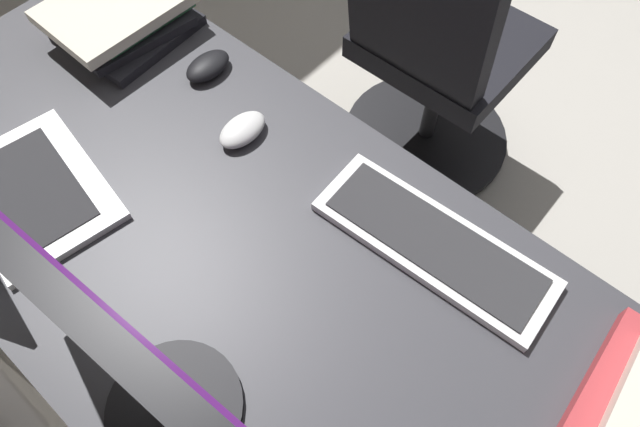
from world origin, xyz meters
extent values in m
plane|color=#B2ADA3|center=(0.00, 0.00, 0.00)|extent=(4.95, 4.95, 0.00)
cube|color=#38383D|center=(-0.11, 1.55, 0.71)|extent=(1.92, 0.72, 0.03)
cylinder|color=silver|center=(0.79, 1.25, 0.35)|extent=(0.05, 0.05, 0.70)
cube|color=silver|center=(-0.38, 1.33, 0.35)|extent=(0.37, 0.01, 0.61)
cylinder|color=black|center=(-0.09, 1.79, 0.74)|extent=(0.20, 0.20, 0.01)
cylinder|color=black|center=(-0.09, 1.79, 0.79)|extent=(0.04, 0.04, 0.10)
cube|color=black|center=(-0.09, 1.79, 1.01)|extent=(0.55, 0.06, 0.34)
cube|color=#4C1960|center=(-0.09, 1.78, 1.01)|extent=(0.50, 0.04, 0.30)
cube|color=white|center=(0.38, 1.71, 0.74)|extent=(0.34, 0.27, 0.01)
cube|color=#262628|center=(0.38, 1.71, 0.75)|extent=(0.27, 0.18, 0.00)
cube|color=silver|center=(-0.22, 1.32, 0.74)|extent=(0.43, 0.16, 0.02)
cube|color=#2D2D30|center=(-0.22, 1.32, 0.75)|extent=(0.38, 0.13, 0.00)
ellipsoid|color=black|center=(0.37, 1.30, 0.75)|extent=(0.06, 0.10, 0.03)
ellipsoid|color=silver|center=(0.20, 1.37, 0.75)|extent=(0.06, 0.10, 0.03)
cube|color=black|center=(0.59, 1.33, 0.74)|extent=(0.25, 0.26, 0.02)
cube|color=black|center=(0.59, 1.34, 0.76)|extent=(0.24, 0.27, 0.02)
cube|color=#3D8456|center=(0.59, 1.31, 0.78)|extent=(0.17, 0.23, 0.02)
cube|color=beige|center=(0.60, 1.34, 0.80)|extent=(0.22, 0.29, 0.02)
cube|color=black|center=(0.17, 0.61, 0.46)|extent=(0.44, 0.42, 0.07)
cylinder|color=black|center=(0.17, 0.61, 0.24)|extent=(0.05, 0.05, 0.37)
cylinder|color=black|center=(0.17, 0.61, 0.04)|extent=(0.56, 0.56, 0.03)
camera|label=1|loc=(-0.36, 1.78, 1.58)|focal=31.39mm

